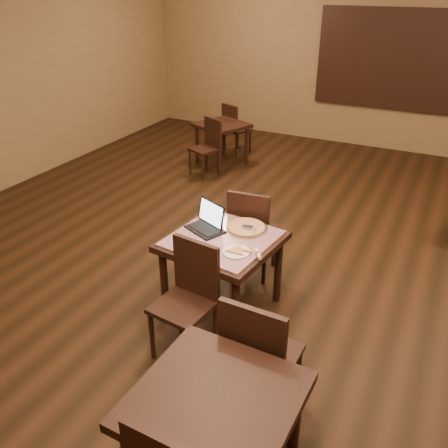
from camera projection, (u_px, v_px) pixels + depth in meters
The scene contains 18 objects.
ground at pixel (232, 275), 5.03m from camera, with size 10.00×10.00×0.00m, color black.
wall_back at pixel (357, 60), 8.29m from camera, with size 8.00×0.02×3.00m, color olive.
mural at pixel (386, 60), 8.03m from camera, with size 2.34×0.05×1.64m.
tiled_table at pixel (222, 247), 4.23m from camera, with size 1.02×1.02×0.76m.
chair_main_near at pixel (189, 293), 3.79m from camera, with size 0.48×0.48×0.99m.
chair_main_far at pixel (251, 229), 4.77m from camera, with size 0.47×0.47×0.98m.
laptop at pixel (208, 222), 4.32m from camera, with size 0.40×0.39×0.23m.
plate at pixel (236, 252), 3.95m from camera, with size 0.23×0.23×0.01m, color white.
pizza_slice at pixel (236, 250), 3.95m from camera, with size 0.19×0.19×0.02m, color #D1C18B, non-canonical shape.
pizza_pan at pixel (246, 228), 4.33m from camera, with size 0.40×0.40×0.01m, color silver.
pizza_whole at pixel (246, 227), 4.32m from camera, with size 0.35×0.35×0.02m.
spatula at pixel (247, 228), 4.29m from camera, with size 0.10×0.24×0.01m, color silver.
napkin_roll at pixel (258, 254), 3.91m from camera, with size 0.12×0.14×0.04m.
other_table_b at pixel (222, 131), 7.74m from camera, with size 0.96×0.96×0.69m.
other_table_b_chair_near at pixel (208, 144), 7.34m from camera, with size 0.50×0.50×0.89m.
other_table_b_chair_far at pixel (234, 126), 8.19m from camera, with size 0.50×0.50×0.89m.
other_table_c at pixel (216, 414), 2.61m from camera, with size 0.89×0.89×0.81m.
other_table_c_chair_far at pixel (258, 355), 3.13m from camera, with size 0.47×0.47×1.05m.
Camera 1 is at (1.81, -3.79, 2.82)m, focal length 38.00 mm.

